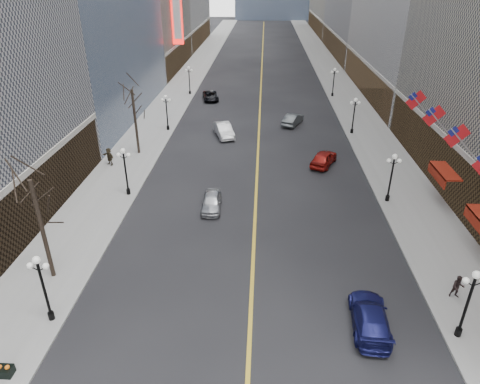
# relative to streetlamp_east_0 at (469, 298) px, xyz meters

# --- Properties ---
(sidewalk_east) EXTENTS (6.00, 230.00, 0.15)m
(sidewalk_east) POSITION_rel_streetlamp_east_0_xyz_m (2.20, 56.00, -2.83)
(sidewalk_east) COLOR gray
(sidewalk_east) RESTS_ON ground
(sidewalk_west) EXTENTS (6.00, 230.00, 0.15)m
(sidewalk_west) POSITION_rel_streetlamp_east_0_xyz_m (-25.80, 56.00, -2.83)
(sidewalk_west) COLOR gray
(sidewalk_west) RESTS_ON ground
(lane_line) EXTENTS (0.25, 200.00, 0.02)m
(lane_line) POSITION_rel_streetlamp_east_0_xyz_m (-11.80, 66.00, -2.89)
(lane_line) COLOR gold
(lane_line) RESTS_ON ground
(streetlamp_east_0) EXTENTS (1.26, 0.44, 4.52)m
(streetlamp_east_0) POSITION_rel_streetlamp_east_0_xyz_m (0.00, 0.00, 0.00)
(streetlamp_east_0) COLOR black
(streetlamp_east_0) RESTS_ON sidewalk_east
(streetlamp_east_1) EXTENTS (1.26, 0.44, 4.52)m
(streetlamp_east_1) POSITION_rel_streetlamp_east_0_xyz_m (0.00, 16.00, 0.00)
(streetlamp_east_1) COLOR black
(streetlamp_east_1) RESTS_ON sidewalk_east
(streetlamp_east_2) EXTENTS (1.26, 0.44, 4.52)m
(streetlamp_east_2) POSITION_rel_streetlamp_east_0_xyz_m (0.00, 34.00, 0.00)
(streetlamp_east_2) COLOR black
(streetlamp_east_2) RESTS_ON sidewalk_east
(streetlamp_east_3) EXTENTS (1.26, 0.44, 4.52)m
(streetlamp_east_3) POSITION_rel_streetlamp_east_0_xyz_m (0.00, 52.00, 0.00)
(streetlamp_east_3) COLOR black
(streetlamp_east_3) RESTS_ON sidewalk_east
(streetlamp_west_0) EXTENTS (1.26, 0.44, 4.52)m
(streetlamp_west_0) POSITION_rel_streetlamp_east_0_xyz_m (-23.60, 0.00, 0.00)
(streetlamp_west_0) COLOR black
(streetlamp_west_0) RESTS_ON sidewalk_west
(streetlamp_west_1) EXTENTS (1.26, 0.44, 4.52)m
(streetlamp_west_1) POSITION_rel_streetlamp_east_0_xyz_m (-23.60, 16.00, 0.00)
(streetlamp_west_1) COLOR black
(streetlamp_west_1) RESTS_ON sidewalk_west
(streetlamp_west_2) EXTENTS (1.26, 0.44, 4.52)m
(streetlamp_west_2) POSITION_rel_streetlamp_east_0_xyz_m (-23.60, 34.00, 0.00)
(streetlamp_west_2) COLOR black
(streetlamp_west_2) RESTS_ON sidewalk_west
(streetlamp_west_3) EXTENTS (1.26, 0.44, 4.52)m
(streetlamp_west_3) POSITION_rel_streetlamp_east_0_xyz_m (-23.60, 52.00, 0.00)
(streetlamp_west_3) COLOR black
(streetlamp_west_3) RESTS_ON sidewalk_west
(flag_3) EXTENTS (2.87, 0.12, 2.87)m
(flag_3) POSITION_rel_streetlamp_east_0_xyz_m (3.51, 13.00, 4.39)
(flag_3) COLOR #B2B2B7
(flag_3) RESTS_ON ground
(flag_4) EXTENTS (2.87, 0.12, 2.87)m
(flag_4) POSITION_rel_streetlamp_east_0_xyz_m (3.51, 18.00, 4.39)
(flag_4) COLOR #B2B2B7
(flag_4) RESTS_ON ground
(flag_5) EXTENTS (2.87, 0.12, 2.87)m
(flag_5) POSITION_rel_streetlamp_east_0_xyz_m (3.51, 23.00, 4.39)
(flag_5) COLOR #B2B2B7
(flag_5) RESTS_ON ground
(awning_c) EXTENTS (1.40, 4.00, 0.93)m
(awning_c) POSITION_rel_streetlamp_east_0_xyz_m (4.30, 16.00, 0.18)
(awning_c) COLOR maroon
(awning_c) RESTS_ON ground
(theatre_marquee) EXTENTS (2.00, 0.55, 12.00)m
(theatre_marquee) POSITION_rel_streetlamp_east_0_xyz_m (-27.68, 66.00, 9.10)
(theatre_marquee) COLOR red
(theatre_marquee) RESTS_ON ground
(tree_west_near) EXTENTS (3.60, 3.60, 7.92)m
(tree_west_near) POSITION_rel_streetlamp_east_0_xyz_m (-25.30, 4.00, 3.34)
(tree_west_near) COLOR #2D231C
(tree_west_near) RESTS_ON sidewalk_west
(tree_west_far) EXTENTS (3.60, 3.60, 7.92)m
(tree_west_far) POSITION_rel_streetlamp_east_0_xyz_m (-25.30, 26.00, 3.34)
(tree_west_far) COLOR #2D231C
(tree_west_far) RESTS_ON sidewalk_west
(car_nb_near) EXTENTS (1.82, 4.20, 1.41)m
(car_nb_near) POSITION_rel_streetlamp_east_0_xyz_m (-15.63, 13.97, -2.20)
(car_nb_near) COLOR #A4A6AB
(car_nb_near) RESTS_ON ground
(car_nb_mid) EXTENTS (3.19, 5.28, 1.64)m
(car_nb_mid) POSITION_rel_streetlamp_east_0_xyz_m (-16.16, 32.27, -2.08)
(car_nb_mid) COLOR silver
(car_nb_mid) RESTS_ON ground
(car_nb_far) EXTENTS (3.23, 5.27, 1.36)m
(car_nb_far) POSITION_rel_streetlamp_east_0_xyz_m (-19.78, 48.91, -2.22)
(car_nb_far) COLOR black
(car_nb_far) RESTS_ON ground
(car_sb_near) EXTENTS (2.42, 5.20, 1.47)m
(car_sb_near) POSITION_rel_streetlamp_east_0_xyz_m (-4.87, 0.56, -2.17)
(car_sb_near) COLOR #161854
(car_sb_near) RESTS_ON ground
(car_sb_mid) EXTENTS (3.65, 5.01, 1.59)m
(car_sb_mid) POSITION_rel_streetlamp_east_0_xyz_m (-4.76, 23.99, -2.11)
(car_sb_mid) COLOR maroon
(car_sb_mid) RESTS_ON ground
(car_sb_far) EXTENTS (3.23, 4.83, 1.51)m
(car_sb_far) POSITION_rel_streetlamp_east_0_xyz_m (-7.32, 37.24, -2.15)
(car_sb_far) COLOR #44494B
(car_sb_far) RESTS_ON ground
(ped_east_walk) EXTENTS (0.81, 0.49, 1.60)m
(ped_east_walk) POSITION_rel_streetlamp_east_0_xyz_m (1.12, 3.27, -1.95)
(ped_east_walk) COLOR black
(ped_east_walk) RESTS_ON sidewalk_east
(ped_west_far) EXTENTS (1.70, 1.41, 1.87)m
(ped_west_far) POSITION_rel_streetlamp_east_0_xyz_m (-27.48, 22.54, -1.82)
(ped_west_far) COLOR #30281B
(ped_west_far) RESTS_ON sidewalk_west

